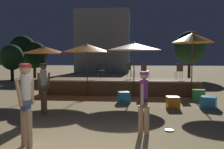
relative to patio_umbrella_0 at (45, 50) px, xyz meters
name	(u,v)px	position (x,y,z in m)	size (l,w,h in m)	color
wooden_deck	(120,86)	(3.80, 1.63, -2.02)	(8.52, 3.02, 0.81)	brown
patio_umbrella_0	(45,50)	(0.00, 0.00, 0.00)	(2.41, 2.41, 2.65)	brown
patio_umbrella_1	(134,47)	(4.64, 0.12, 0.17)	(2.83, 2.83, 2.82)	brown
patio_umbrella_2	(193,38)	(7.52, 0.06, 0.59)	(2.06, 2.06, 3.31)	brown
patio_umbrella_3	(87,48)	(2.23, 0.02, 0.09)	(2.65, 2.65, 2.77)	brown
cube_seat_0	(173,102)	(6.23, -2.68, -2.16)	(0.52, 0.52, 0.46)	orange
cube_seat_1	(208,102)	(7.64, -2.54, -2.16)	(0.77, 0.77, 0.46)	#2D9EDB
cube_seat_2	(124,97)	(4.22, -1.63, -2.15)	(0.59, 0.59, 0.48)	#2D9EDB
cube_seat_3	(198,94)	(7.72, -0.55, -2.14)	(0.66, 0.66, 0.50)	#4CC651
person_0	(26,99)	(2.35, -7.43, -1.31)	(0.30, 0.49, 1.87)	tan
person_1	(25,91)	(1.70, -6.05, -1.32)	(0.46, 0.48, 1.85)	brown
person_2	(44,85)	(1.59, -4.39, -1.35)	(0.39, 0.40, 1.81)	brown
person_3	(144,100)	(4.98, -6.26, -1.47)	(0.28, 0.46, 1.65)	tan
bistro_chair_0	(99,69)	(2.60, 1.69, -1.04)	(0.47, 0.47, 0.90)	#2D3338
bistro_chair_1	(145,69)	(5.22, 1.41, -1.04)	(0.47, 0.48, 0.90)	#47474C
bistro_chair_2	(130,68)	(4.36, 2.48, -1.04)	(0.48, 0.48, 0.90)	#47474C
bistro_chair_3	(179,69)	(7.11, 1.28, -1.04)	(0.41, 0.42, 0.90)	#47474C
frisbee_disc	(169,130)	(5.69, -5.86, -2.37)	(0.24, 0.24, 0.03)	white
background_tree_0	(34,55)	(-5.19, 10.81, -0.14)	(2.37, 2.37, 3.56)	#3D2B1C
background_tree_1	(12,58)	(-5.86, 7.67, -0.37)	(1.99, 1.99, 3.12)	#3D2B1C
background_tree_2	(23,50)	(-6.47, 11.05, 0.35)	(2.61, 2.61, 4.18)	#3D2B1C
background_tree_3	(190,48)	(9.81, 11.98, 0.56)	(2.87, 2.87, 4.53)	#3D2B1C
distant_building	(103,42)	(0.15, 21.50, 1.78)	(7.15, 4.71, 8.33)	gray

